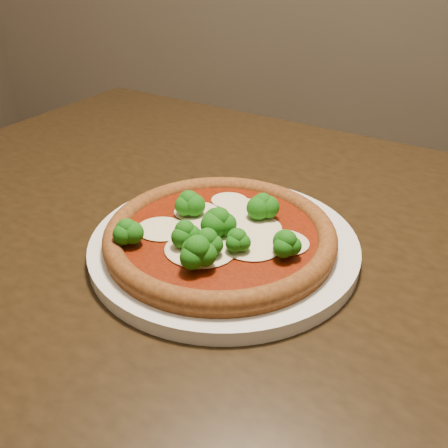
# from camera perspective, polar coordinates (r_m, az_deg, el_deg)

# --- Properties ---
(dining_table) EXTENTS (1.48, 1.20, 0.75)m
(dining_table) POSITION_cam_1_polar(r_m,az_deg,el_deg) (0.72, 4.08, -7.34)
(dining_table) COLOR black
(dining_table) RESTS_ON floor
(plate) EXTENTS (0.34, 0.34, 0.02)m
(plate) POSITION_cam_1_polar(r_m,az_deg,el_deg) (0.63, 0.00, -2.41)
(plate) COLOR silver
(plate) RESTS_ON dining_table
(pizza) EXTENTS (0.29, 0.29, 0.06)m
(pizza) POSITION_cam_1_polar(r_m,az_deg,el_deg) (0.61, -0.53, -1.07)
(pizza) COLOR brown
(pizza) RESTS_ON plate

